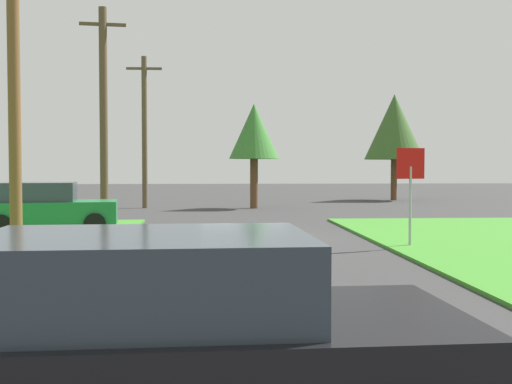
% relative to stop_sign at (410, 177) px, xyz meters
% --- Properties ---
extents(ground_plane, '(120.00, 120.00, 0.00)m').
position_rel_stop_sign_xyz_m(ground_plane, '(-4.22, 2.43, -1.85)').
color(ground_plane, '#353535').
extents(lane_stripe_center, '(0.20, 14.00, 0.01)m').
position_rel_stop_sign_xyz_m(lane_stripe_center, '(-4.22, -5.57, -1.84)').
color(lane_stripe_center, yellow).
rests_on(lane_stripe_center, ground).
extents(stop_sign, '(0.79, 0.22, 2.60)m').
position_rel_stop_sign_xyz_m(stop_sign, '(0.00, 0.00, 0.00)').
color(stop_sign, '#9EA0A8').
rests_on(stop_sign, ground).
extents(parked_car_near_building, '(4.25, 2.44, 1.62)m').
position_rel_stop_sign_xyz_m(parked_car_near_building, '(-10.38, 4.40, -1.04)').
color(parked_car_near_building, '#196B33').
rests_on(parked_car_near_building, ground).
extents(car_behind_on_main_road, '(4.46, 2.26, 1.62)m').
position_rel_stop_sign_xyz_m(car_behind_on_main_road, '(-5.42, -11.44, -1.04)').
color(car_behind_on_main_road, black).
rests_on(car_behind_on_main_road, ground).
extents(utility_pole_near, '(1.80, 0.27, 8.74)m').
position_rel_stop_sign_xyz_m(utility_pole_near, '(-9.44, -1.92, 2.67)').
color(utility_pole_near, brown).
rests_on(utility_pole_near, ground).
extents(utility_pole_mid, '(1.80, 0.34, 8.39)m').
position_rel_stop_sign_xyz_m(utility_pole_mid, '(-9.48, 9.34, 2.45)').
color(utility_pole_mid, brown).
rests_on(utility_pole_mid, ground).
extents(utility_pole_far, '(1.80, 0.27, 7.73)m').
position_rel_stop_sign_xyz_m(utility_pole_far, '(-8.68, 16.60, 2.16)').
color(utility_pole_far, brown).
rests_on(utility_pole_far, ground).
extents(oak_tree_left, '(3.72, 3.72, 6.68)m').
position_rel_stop_sign_xyz_m(oak_tree_left, '(6.19, 23.23, 2.76)').
color(oak_tree_left, brown).
rests_on(oak_tree_left, ground).
extents(pine_tree_center, '(2.54, 2.54, 5.31)m').
position_rel_stop_sign_xyz_m(pine_tree_center, '(-3.11, 15.98, 2.01)').
color(pine_tree_center, brown).
rests_on(pine_tree_center, ground).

